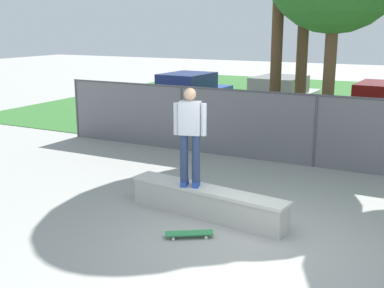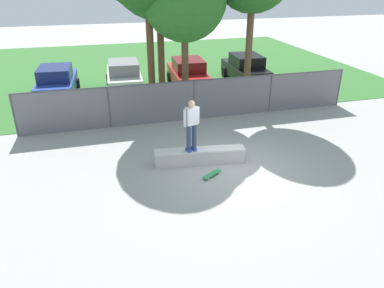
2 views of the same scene
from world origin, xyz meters
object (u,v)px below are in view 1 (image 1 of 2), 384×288
car_blue (189,94)px  car_white (280,99)px  skateboarder (190,133)px  skateboard (189,233)px  concrete_ledge (207,202)px  car_red (383,108)px

car_blue → car_white: 3.58m
skateboarder → car_white: skateboarder is taller
skateboarder → car_white: 9.73m
skateboard → car_blue: bearing=117.7°
concrete_ledge → car_white: 9.71m
car_blue → skateboard: bearing=-62.3°
concrete_ledge → car_white: (-1.62, 9.55, 0.56)m
skateboard → concrete_ledge: bearing=98.1°
car_blue → car_white: same height
skateboarder → car_blue: skateboarder is taller
skateboard → car_white: car_white is taller
skateboarder → car_white: bearing=97.7°
concrete_ledge → car_blue: 10.56m
skateboard → skateboarder: bearing=116.7°
concrete_ledge → skateboarder: (-0.32, -0.06, 1.28)m
car_blue → car_white: size_ratio=1.00×
car_white → car_red: same height
car_red → car_white: bearing=173.6°
concrete_ledge → car_white: bearing=99.6°
car_blue → car_red: (7.16, -0.04, 0.00)m
concrete_ledge → car_red: size_ratio=0.74×
skateboard → car_red: car_red is taller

